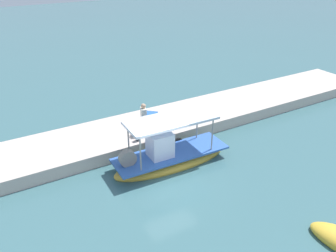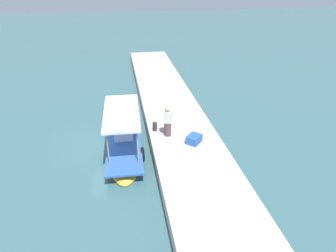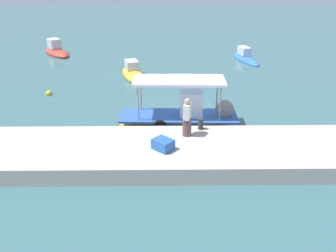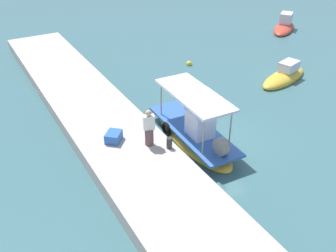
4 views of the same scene
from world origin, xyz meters
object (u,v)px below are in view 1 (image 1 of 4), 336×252
object	(u,v)px
main_fishing_boat	(169,156)
fisherman_near_bollard	(144,120)
cargo_crate	(150,116)
mooring_bollard	(138,136)

from	to	relation	value
main_fishing_boat	fisherman_near_bollard	bearing A→B (deg)	-86.41
fisherman_near_bollard	main_fishing_boat	bearing A→B (deg)	93.59
main_fishing_boat	cargo_crate	bearing A→B (deg)	-103.48
fisherman_near_bollard	mooring_bollard	world-z (taller)	fisherman_near_bollard
mooring_bollard	fisherman_near_bollard	bearing A→B (deg)	-136.64
mooring_bollard	cargo_crate	bearing A→B (deg)	-132.14
fisherman_near_bollard	cargo_crate	bearing A→B (deg)	-129.61
mooring_bollard	cargo_crate	size ratio (longest dim) A/B	0.65
fisherman_near_bollard	cargo_crate	distance (m)	1.70
cargo_crate	main_fishing_boat	bearing A→B (deg)	76.52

